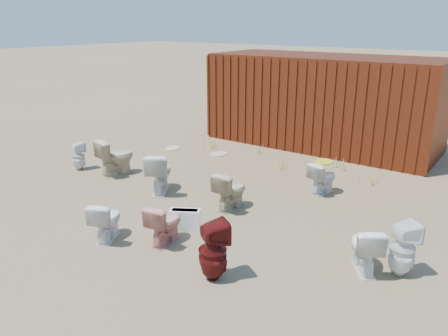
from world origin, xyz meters
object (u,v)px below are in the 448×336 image
Objects in this scene: toilet_front_c at (106,220)px; toilet_back_a at (78,156)px; toilet_front_a at (159,172)px; toilet_front_maroon at (213,251)px; shipping_container at (323,101)px; toilet_front_e at (365,248)px; toilet_back_beige_right at (231,190)px; toilet_front_pink at (165,223)px; toilet_back_beige_left at (116,157)px; loose_tank at (185,220)px; toilet_back_yellowlid at (323,178)px; toilet_back_e at (402,249)px.

toilet_back_a reaches higher than toilet_front_c.
toilet_front_a is 2.47m from toilet_back_a.
shipping_container is at bearing -44.99° from toilet_front_maroon.
toilet_front_c is at bearing -93.18° from shipping_container.
shipping_container is 8.85× the size of toilet_front_e.
shipping_container is 7.24m from toilet_front_c.
toilet_front_c is at bearing 68.49° from toilet_back_beige_right.
toilet_front_c is 0.99× the size of toilet_back_a.
toilet_front_e is at bearing -167.36° from toilet_front_pink.
toilet_front_c is at bearing 34.25° from toilet_front_maroon.
toilet_front_e is 5.84m from toilet_back_beige_left.
toilet_front_c is 3.84m from toilet_front_e.
toilet_front_maroon reaches higher than loose_tank.
toilet_front_a is at bearing 116.05° from loose_tank.
toilet_front_maroon is 2.07m from toilet_front_e.
shipping_container is at bearing 62.81° from loose_tank.
toilet_front_e is 2.83m from toilet_back_yellowlid.
toilet_back_a is 7.20m from toilet_back_e.
shipping_container is 6.80m from toilet_front_pink.
toilet_back_yellowlid is at bearing -142.62° from toilet_front_c.
toilet_front_pink is 1.02× the size of toilet_back_yellowlid.
toilet_front_pink is 0.91× the size of toilet_back_beige_right.
toilet_back_yellowlid reaches higher than loose_tank.
toilet_back_beige_left reaches higher than loose_tank.
toilet_front_maroon is at bearing 155.35° from toilet_front_pink.
toilet_front_maroon reaches higher than toilet_front_c.
toilet_back_e is at bearing 167.54° from toilet_front_e.
toilet_front_maroon is 1.23× the size of toilet_front_e.
toilet_back_e is at bearing 173.25° from toilet_back_beige_right.
toilet_front_e is 0.47m from toilet_back_e.
toilet_back_a is at bearing -26.95° from toilet_front_pink.
toilet_front_a is 1.82m from loose_tank.
toilet_back_beige_right is 0.92× the size of toilet_back_e.
toilet_front_c is 0.79× the size of toilet_back_beige_left.
toilet_front_c is 4.32m from toilet_back_e.
toilet_front_e reaches higher than toilet_front_pink.
shipping_container reaches higher than toilet_back_beige_right.
toilet_front_maroon reaches higher than toilet_front_e.
toilet_back_beige_right reaches higher than toilet_back_a.
toilet_front_pink is 3.51m from toilet_back_yellowlid.
toilet_back_beige_left is at bearing 6.23° from toilet_front_maroon.
shipping_container is at bearing -106.50° from toilet_back_beige_left.
toilet_back_e is at bearing -173.58° from toilet_back_beige_left.
shipping_container is 7.30× the size of toilet_back_beige_left.
shipping_container reaches higher than toilet_back_yellowlid.
toilet_front_c is at bearing -159.57° from loose_tank.
toilet_front_c is 3.70m from toilet_back_a.
toilet_back_beige_left is (-1.50, 0.19, -0.00)m from toilet_front_a.
toilet_front_pink is at bearing -116.08° from loose_tank.
toilet_front_e is 1.06× the size of toilet_back_yellowlid.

